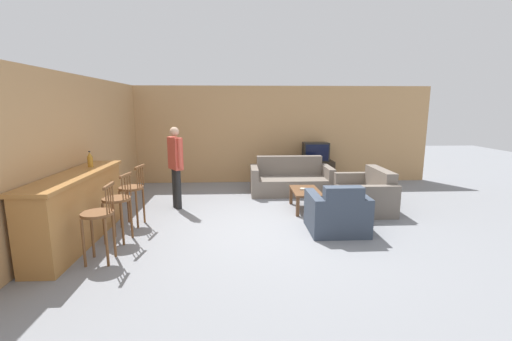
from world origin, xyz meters
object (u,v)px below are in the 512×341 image
bar_chair_far (132,192)px  book_on_table (305,189)px  loveseat_right (366,195)px  tv (316,152)px  bar_chair_mid (118,204)px  tv_unit (315,172)px  couch_far (291,181)px  person_by_window (176,163)px  armchair_near (337,214)px  coffee_table (306,193)px  bar_chair_near (99,219)px  bottle (90,160)px

bar_chair_far → book_on_table: (3.17, 0.78, -0.17)m
loveseat_right → tv: size_ratio=2.15×
tv → book_on_table: 2.43m
bar_chair_mid → bar_chair_far: 0.73m
tv_unit → tv: tv is taller
couch_far → person_by_window: 2.83m
bar_chair_far → armchair_near: size_ratio=1.15×
armchair_near → loveseat_right: armchair_near is taller
couch_far → loveseat_right: couch_far is taller
coffee_table → book_on_table: (-0.02, 0.02, 0.08)m
couch_far → armchair_near: couch_far is taller
bar_chair_far → loveseat_right: 4.52m
bar_chair_near → tv_unit: 5.96m
armchair_near → loveseat_right: bearing=52.6°
bar_chair_far → person_by_window: size_ratio=0.64×
bottle → book_on_table: bottle is taller
tv_unit → loveseat_right: bearing=-76.4°
armchair_near → person_by_window: person_by_window is taller
book_on_table → loveseat_right: bearing=-0.6°
bar_chair_mid → couch_far: size_ratio=0.56×
bar_chair_mid → bottle: bottle is taller
coffee_table → loveseat_right: bearing=0.2°
coffee_table → tv: size_ratio=1.39×
bar_chair_far → armchair_near: 3.53m
tv_unit → bottle: bottle is taller
tv_unit → person_by_window: 3.94m
couch_far → bar_chair_far: bearing=-145.3°
bar_chair_near → person_by_window: person_by_window is taller
loveseat_right → bar_chair_far: bearing=-170.1°
bar_chair_mid → bottle: bearing=136.5°
bar_chair_near → person_by_window: 2.55m
bottle → coffee_table: bearing=13.8°
book_on_table → bar_chair_near: bearing=-144.9°
bar_chair_near → bar_chair_mid: (-0.00, 0.72, 0.00)m
bar_chair_near → tv_unit: bar_chair_near is taller
tv_unit → bottle: bearing=-144.3°
book_on_table → person_by_window: size_ratio=0.12×
bar_chair_near → bottle: size_ratio=4.06×
bar_chair_mid → loveseat_right: bar_chair_mid is taller
tv → book_on_table: (-0.72, -2.27, -0.45)m
loveseat_right → person_by_window: size_ratio=0.86×
book_on_table → person_by_window: bearing=174.9°
bar_chair_far → person_by_window: bearing=60.3°
bottle → loveseat_right: bearing=10.5°
loveseat_right → tv_unit: bearing=103.6°
bar_chair_near → tv: tv is taller
bar_chair_far → couch_far: (3.09, 2.14, -0.30)m
bar_chair_far → loveseat_right: bar_chair_far is taller
tv_unit → bar_chair_far: bearing=-141.8°
bar_chair_mid → tv: tv is taller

